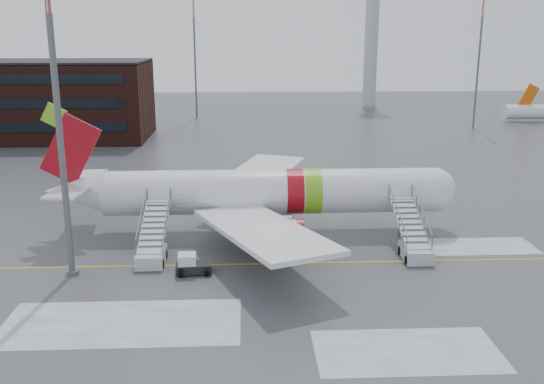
{
  "coord_description": "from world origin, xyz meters",
  "views": [
    {
      "loc": [
        1.34,
        -42.96,
        16.72
      ],
      "look_at": [
        3.57,
        4.72,
        4.0
      ],
      "focal_mm": 40.0,
      "sensor_mm": 36.0,
      "label": 1
    }
  ],
  "objects_px": {
    "airstair_fwd": "(413,243)",
    "airstair_aft": "(153,247)",
    "light_mast_near": "(57,109)",
    "airliner": "(260,193)",
    "pushback_tug": "(191,265)"
  },
  "relations": [
    {
      "from": "airliner",
      "to": "pushback_tug",
      "type": "height_order",
      "value": "airliner"
    },
    {
      "from": "airliner",
      "to": "airstair_aft",
      "type": "distance_m",
      "value": 10.78
    },
    {
      "from": "airstair_fwd",
      "to": "airstair_aft",
      "type": "bearing_deg",
      "value": 180.0
    },
    {
      "from": "airliner",
      "to": "light_mast_near",
      "type": "distance_m",
      "value": 18.32
    },
    {
      "from": "airstair_aft",
      "to": "light_mast_near",
      "type": "height_order",
      "value": "light_mast_near"
    },
    {
      "from": "airstair_fwd",
      "to": "airstair_aft",
      "type": "xyz_separation_m",
      "value": [
        -19.81,
        0.0,
        0.0
      ]
    },
    {
      "from": "pushback_tug",
      "to": "light_mast_near",
      "type": "bearing_deg",
      "value": 178.89
    },
    {
      "from": "pushback_tug",
      "to": "light_mast_near",
      "type": "xyz_separation_m",
      "value": [
        -8.44,
        0.16,
        11.12
      ]
    },
    {
      "from": "pushback_tug",
      "to": "airstair_fwd",
      "type": "bearing_deg",
      "value": 9.12
    },
    {
      "from": "light_mast_near",
      "to": "airstair_aft",
      "type": "bearing_deg",
      "value": 25.27
    },
    {
      "from": "airstair_fwd",
      "to": "light_mast_near",
      "type": "relative_size",
      "value": 0.34
    },
    {
      "from": "airliner",
      "to": "light_mast_near",
      "type": "bearing_deg",
      "value": -146.29
    },
    {
      "from": "pushback_tug",
      "to": "light_mast_near",
      "type": "distance_m",
      "value": 13.96
    },
    {
      "from": "airstair_aft",
      "to": "pushback_tug",
      "type": "height_order",
      "value": "airstair_aft"
    },
    {
      "from": "airliner",
      "to": "airstair_aft",
      "type": "relative_size",
      "value": 4.55
    }
  ]
}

